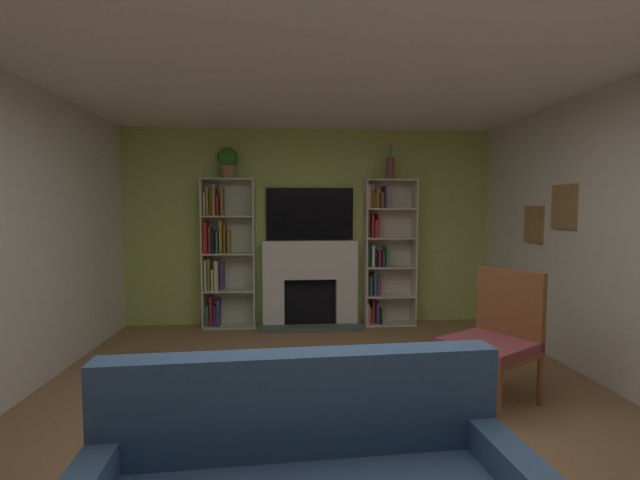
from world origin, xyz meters
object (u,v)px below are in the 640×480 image
object	(u,v)px
fireplace	(310,281)
vase_with_flowers	(390,167)
tv	(310,214)
armchair	(496,335)
bookshelf_left	(223,253)
bookshelf_right	(383,253)
potted_plant	(228,161)
coffee_table	(302,417)

from	to	relation	value
fireplace	vase_with_flowers	world-z (taller)	vase_with_flowers
tv	armchair	size ratio (longest dim) A/B	1.11
bookshelf_left	armchair	world-z (taller)	bookshelf_left
bookshelf_right	vase_with_flowers	size ratio (longest dim) A/B	3.92
potted_plant	armchair	world-z (taller)	potted_plant
tv	bookshelf_left	distance (m)	1.26
bookshelf_left	vase_with_flowers	bearing A→B (deg)	-1.21
fireplace	tv	size ratio (longest dim) A/B	1.17
bookshelf_right	coffee_table	distance (m)	3.63
tv	vase_with_flowers	xyz separation A→B (m)	(1.07, -0.12, 0.62)
fireplace	bookshelf_left	world-z (taller)	bookshelf_left
bookshelf_right	armchair	size ratio (longest dim) A/B	1.86
tv	coffee_table	size ratio (longest dim) A/B	1.51
bookshelf_left	bookshelf_right	distance (m)	2.14
tv	coffee_table	distance (m)	3.63
fireplace	armchair	xyz separation A→B (m)	(1.38, -2.45, -0.07)
vase_with_flowers	armchair	distance (m)	2.90
fireplace	armchair	distance (m)	2.81
vase_with_flowers	tv	bearing A→B (deg)	173.57
bookshelf_right	vase_with_flowers	distance (m)	1.15
bookshelf_left	armchair	distance (m)	3.56
tv	coffee_table	world-z (taller)	tv
tv	armchair	world-z (taller)	tv
armchair	coffee_table	xyz separation A→B (m)	(-1.60, -0.92, -0.18)
bookshelf_right	vase_with_flowers	bearing A→B (deg)	-25.99
vase_with_flowers	armchair	world-z (taller)	vase_with_flowers
tv	fireplace	bearing A→B (deg)	-90.00
coffee_table	armchair	bearing A→B (deg)	29.79
fireplace	armchair	bearing A→B (deg)	-60.56
fireplace	coffee_table	world-z (taller)	fireplace
bookshelf_left	bookshelf_right	xyz separation A→B (m)	(2.14, -0.01, -0.01)
tv	bookshelf_left	bearing A→B (deg)	-176.35
bookshelf_left	armchair	size ratio (longest dim) A/B	1.86
coffee_table	bookshelf_right	bearing A→B (deg)	70.27
potted_plant	vase_with_flowers	size ratio (longest dim) A/B	0.81
bookshelf_left	vase_with_flowers	size ratio (longest dim) A/B	3.92
armchair	coffee_table	world-z (taller)	armchair
vase_with_flowers	armchair	bearing A→B (deg)	-82.59
coffee_table	tv	bearing A→B (deg)	86.40
tv	vase_with_flowers	distance (m)	1.24
armchair	fireplace	bearing A→B (deg)	119.44
bookshelf_left	potted_plant	bearing A→B (deg)	-28.63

